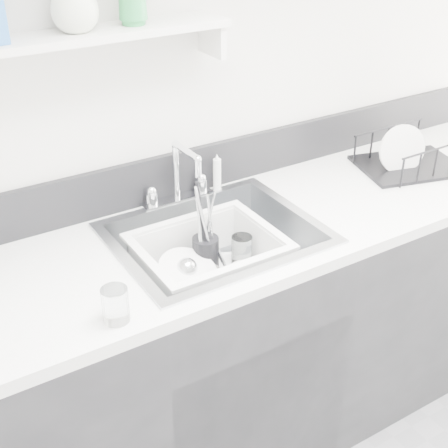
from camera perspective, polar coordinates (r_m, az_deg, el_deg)
counter_run at (r=2.22m, az=-0.69°, el=-11.12°), size 3.20×0.62×0.92m
backsplash at (r=2.15m, az=-4.90°, el=4.42°), size 3.20×0.02×0.16m
sink at (r=2.00m, az=-0.75°, el=-3.11°), size 0.64×0.52×0.20m
faucet at (r=2.11m, az=-4.22°, el=3.42°), size 0.26×0.18×0.23m
side_sprayer at (r=2.18m, az=-0.64°, el=4.74°), size 0.03×0.03×0.14m
wall_shelf at (r=1.79m, az=-14.95°, el=15.79°), size 1.00×0.16×0.12m
wash_tub at (r=1.96m, az=-1.42°, el=-3.55°), size 0.55×0.51×0.17m
plate_stack at (r=1.98m, az=-3.09°, el=-4.92°), size 0.24×0.23×0.09m
utensil_cup at (r=2.04m, az=-1.70°, el=-2.42°), size 0.09×0.09×0.29m
ladle at (r=1.98m, az=-1.49°, el=-4.33°), size 0.28×0.19×0.08m
tumbler_in_tub at (r=2.07m, az=1.64°, el=-2.37°), size 0.08×0.08×0.10m
tumbler_counter at (r=1.60m, az=-9.90°, el=-7.29°), size 0.07×0.07×0.10m
dish_rack at (r=2.47m, az=16.68°, el=6.37°), size 0.43×0.37×0.13m
bowl_small at (r=2.01m, az=2.02°, el=-4.55°), size 0.12×0.12×0.04m
soap_bottle_c at (r=1.79m, az=-13.59°, el=19.28°), size 0.14×0.14×0.16m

